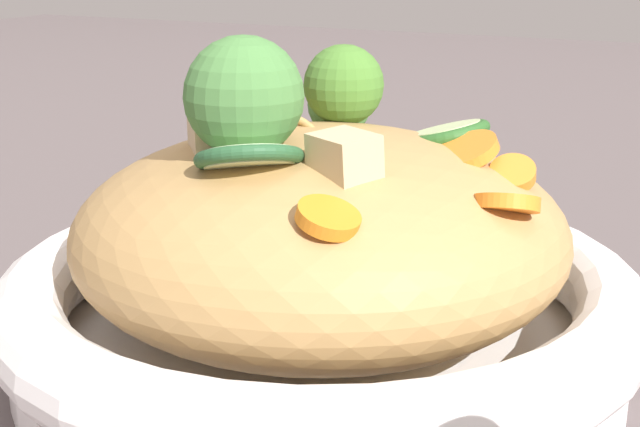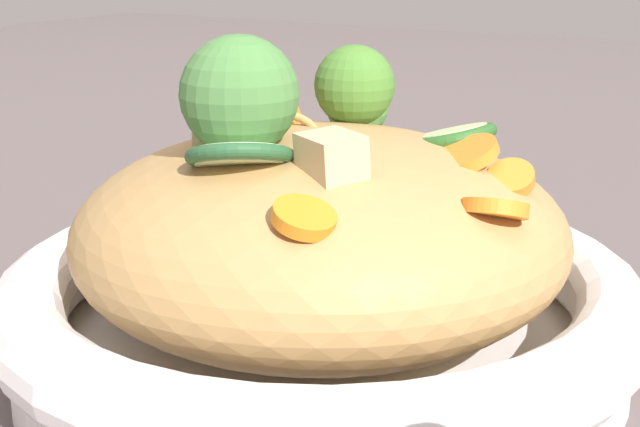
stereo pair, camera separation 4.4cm
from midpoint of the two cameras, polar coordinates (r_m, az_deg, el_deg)
ground_plane at (r=0.47m, az=2.73°, el=-9.10°), size 3.00×3.00×0.00m
serving_bowl at (r=0.46m, az=2.77°, el=-5.89°), size 0.31×0.31×0.06m
noodle_heap at (r=0.44m, az=2.85°, el=-1.20°), size 0.23×0.23×0.10m
broccoli_florets at (r=0.45m, az=1.44°, el=7.00°), size 0.07×0.18×0.08m
carrot_coins at (r=0.41m, az=8.62°, el=2.35°), size 0.16×0.13×0.04m
zucchini_slices at (r=0.42m, az=4.54°, el=3.95°), size 0.11×0.15×0.02m
chicken_chunks at (r=0.42m, az=-0.85°, el=4.59°), size 0.11×0.06×0.03m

